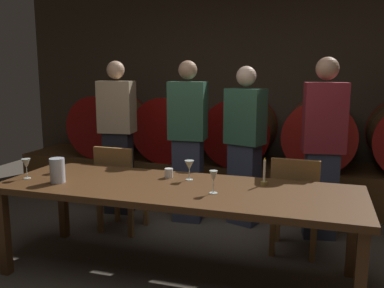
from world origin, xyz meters
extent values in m
cube|color=#473A2D|center=(0.00, 3.05, 1.46)|extent=(6.59, 0.24, 2.93)
cube|color=brown|center=(0.00, 2.50, 0.24)|extent=(5.93, 0.90, 0.47)
cylinder|color=brown|center=(-1.86, 2.50, 0.87)|extent=(0.80, 0.77, 0.80)
cylinder|color=maroon|center=(-1.86, 2.09, 0.87)|extent=(0.81, 0.03, 0.81)
cylinder|color=maroon|center=(-1.86, 2.90, 0.87)|extent=(0.81, 0.03, 0.81)
cylinder|color=#2D2D33|center=(-1.86, 2.50, 0.87)|extent=(0.80, 0.04, 0.80)
cylinder|color=brown|center=(-0.92, 2.50, 0.87)|extent=(0.80, 0.77, 0.80)
cylinder|color=maroon|center=(-0.92, 2.09, 0.87)|extent=(0.81, 0.03, 0.81)
cylinder|color=maroon|center=(-0.92, 2.90, 0.87)|extent=(0.81, 0.03, 0.81)
cylinder|color=#2D2D33|center=(-0.92, 2.50, 0.87)|extent=(0.80, 0.04, 0.80)
cylinder|color=brown|center=(-0.02, 2.50, 0.87)|extent=(0.80, 0.77, 0.80)
cylinder|color=maroon|center=(-0.02, 2.09, 0.87)|extent=(0.81, 0.03, 0.81)
cylinder|color=maroon|center=(-0.02, 2.90, 0.87)|extent=(0.81, 0.03, 0.81)
cylinder|color=#2D2D33|center=(-0.02, 2.50, 0.87)|extent=(0.80, 0.04, 0.80)
cylinder|color=brown|center=(0.91, 2.50, 0.87)|extent=(0.80, 0.77, 0.80)
cylinder|color=#B21C16|center=(0.91, 2.09, 0.87)|extent=(0.81, 0.03, 0.81)
cylinder|color=#B21C16|center=(0.91, 2.90, 0.87)|extent=(0.81, 0.03, 0.81)
cylinder|color=#2D2D33|center=(0.91, 2.50, 0.87)|extent=(0.80, 0.04, 0.80)
cube|color=#4C2D16|center=(-0.11, 0.34, 0.70)|extent=(2.78, 0.91, 0.05)
cube|color=#4C2D16|center=(-1.42, -0.05, 0.34)|extent=(0.07, 0.07, 0.68)
cube|color=#4C2D16|center=(1.20, -0.05, 0.34)|extent=(0.07, 0.07, 0.68)
cube|color=#4C2D16|center=(-1.42, 0.74, 0.34)|extent=(0.07, 0.07, 0.68)
cube|color=#4C2D16|center=(1.20, 0.74, 0.34)|extent=(0.07, 0.07, 0.68)
cube|color=brown|center=(-0.96, 1.10, 0.44)|extent=(0.41, 0.41, 0.04)
cube|color=brown|center=(-0.96, 0.92, 0.67)|extent=(0.40, 0.05, 0.42)
cube|color=brown|center=(-0.78, 1.26, 0.21)|extent=(0.05, 0.05, 0.42)
cube|color=brown|center=(-1.12, 1.27, 0.21)|extent=(0.05, 0.05, 0.42)
cube|color=brown|center=(-0.79, 0.92, 0.21)|extent=(0.05, 0.05, 0.42)
cube|color=brown|center=(-1.13, 0.93, 0.21)|extent=(0.05, 0.05, 0.42)
cube|color=brown|center=(0.74, 1.08, 0.44)|extent=(0.41, 0.41, 0.04)
cube|color=brown|center=(0.74, 0.90, 0.67)|extent=(0.40, 0.05, 0.42)
cube|color=brown|center=(0.92, 1.25, 0.21)|extent=(0.05, 0.05, 0.42)
cube|color=brown|center=(0.58, 1.26, 0.21)|extent=(0.05, 0.05, 0.42)
cube|color=brown|center=(0.91, 0.91, 0.21)|extent=(0.05, 0.05, 0.42)
cube|color=brown|center=(0.57, 0.92, 0.21)|extent=(0.05, 0.05, 0.42)
cube|color=black|center=(-1.24, 1.55, 0.46)|extent=(0.32, 0.23, 0.93)
cube|color=tan|center=(-1.24, 1.55, 1.21)|extent=(0.40, 0.28, 0.57)
sphere|color=#D8A884|center=(-1.24, 1.55, 1.61)|extent=(0.20, 0.20, 0.20)
cube|color=#33384C|center=(-0.41, 1.53, 0.45)|extent=(0.31, 0.22, 0.89)
cube|color=#336047|center=(-0.41, 1.53, 1.19)|extent=(0.39, 0.26, 0.60)
sphere|color=tan|center=(-0.41, 1.53, 1.61)|extent=(0.19, 0.19, 0.19)
cube|color=#33384C|center=(0.18, 1.63, 0.43)|extent=(0.35, 0.29, 0.86)
cube|color=#336047|center=(0.18, 1.63, 1.14)|extent=(0.44, 0.35, 0.57)
sphere|color=beige|center=(0.18, 1.63, 1.55)|extent=(0.20, 0.20, 0.20)
cube|color=#33384C|center=(0.95, 1.48, 0.42)|extent=(0.33, 0.25, 0.85)
cube|color=maroon|center=(0.95, 1.48, 1.17)|extent=(0.41, 0.30, 0.65)
sphere|color=tan|center=(0.95, 1.48, 1.62)|extent=(0.21, 0.21, 0.21)
cylinder|color=olive|center=(0.52, 0.59, 0.74)|extent=(0.05, 0.05, 0.02)
cylinder|color=#EDE5CC|center=(0.52, 0.59, 0.84)|extent=(0.02, 0.02, 0.17)
cone|color=yellow|center=(0.52, 0.59, 0.94)|extent=(0.01, 0.01, 0.02)
cylinder|color=silver|center=(-1.05, 0.17, 0.83)|extent=(0.12, 0.12, 0.20)
cylinder|color=silver|center=(-1.36, 0.19, 0.73)|extent=(0.06, 0.06, 0.00)
cylinder|color=silver|center=(-1.36, 0.19, 0.77)|extent=(0.01, 0.01, 0.08)
cone|color=silver|center=(-1.36, 0.19, 0.85)|extent=(0.07, 0.07, 0.08)
cylinder|color=silver|center=(-0.07, 0.55, 0.73)|extent=(0.06, 0.06, 0.00)
cylinder|color=silver|center=(-0.07, 0.55, 0.77)|extent=(0.01, 0.01, 0.08)
cone|color=silver|center=(-0.07, 0.55, 0.85)|extent=(0.08, 0.08, 0.08)
cylinder|color=silver|center=(0.20, 0.25, 0.73)|extent=(0.06, 0.06, 0.00)
cylinder|color=silver|center=(0.20, 0.25, 0.77)|extent=(0.01, 0.01, 0.08)
cone|color=silver|center=(0.20, 0.25, 0.85)|extent=(0.06, 0.06, 0.09)
cylinder|color=beige|center=(-1.25, 0.42, 0.77)|extent=(0.08, 0.08, 0.08)
cylinder|color=white|center=(-0.26, 0.57, 0.77)|extent=(0.07, 0.07, 0.08)
camera|label=1|loc=(0.93, -2.55, 1.61)|focal=38.72mm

